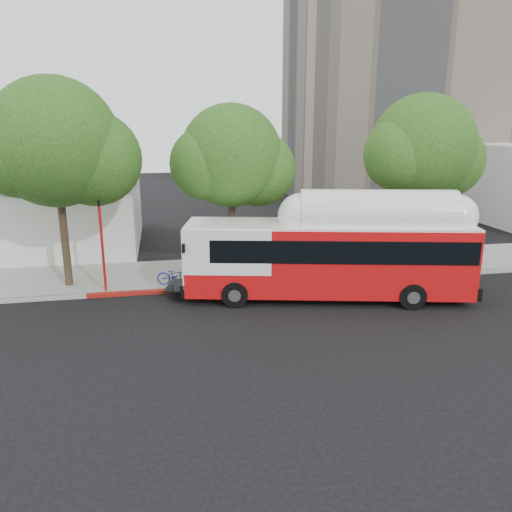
% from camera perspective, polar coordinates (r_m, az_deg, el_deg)
% --- Properties ---
extents(ground, '(120.00, 120.00, 0.00)m').
position_cam_1_polar(ground, '(20.60, 2.46, -6.99)').
color(ground, black).
rests_on(ground, ground).
extents(sidewalk, '(60.00, 5.00, 0.15)m').
position_cam_1_polar(sidewalk, '(26.58, -0.71, -1.62)').
color(sidewalk, gray).
rests_on(sidewalk, ground).
extents(curb_strip, '(60.00, 0.30, 0.15)m').
position_cam_1_polar(curb_strip, '(24.15, 0.37, -3.38)').
color(curb_strip, gray).
rests_on(curb_strip, ground).
extents(red_curb_segment, '(10.00, 0.32, 0.16)m').
position_cam_1_polar(red_curb_segment, '(23.78, -6.76, -3.77)').
color(red_curb_segment, maroon).
rests_on(red_curb_segment, ground).
extents(street_tree_left, '(6.67, 5.80, 9.74)m').
position_cam_1_polar(street_tree_left, '(24.49, -20.83, 11.51)').
color(street_tree_left, '#2D2116').
rests_on(street_tree_left, ground).
extents(street_tree_mid, '(5.75, 5.00, 8.62)m').
position_cam_1_polar(street_tree_mid, '(24.97, -1.94, 10.92)').
color(street_tree_mid, '#2D2116').
rests_on(street_tree_mid, ground).
extents(street_tree_right, '(6.21, 5.40, 9.18)m').
position_cam_1_polar(street_tree_right, '(28.10, 19.21, 11.30)').
color(street_tree_right, '#2D2116').
rests_on(street_tree_right, ground).
extents(apartment_tower, '(18.00, 18.00, 37.00)m').
position_cam_1_polar(apartment_tower, '(52.58, 16.36, 25.47)').
color(apartment_tower, gray).
rests_on(apartment_tower, ground).
extents(low_commercial_bldg, '(16.20, 10.20, 4.25)m').
position_cam_1_polar(low_commercial_bldg, '(34.41, -26.81, 4.18)').
color(low_commercial_bldg, silver).
rests_on(low_commercial_bldg, ground).
extents(transit_bus, '(13.59, 5.35, 3.96)m').
position_cam_1_polar(transit_bus, '(22.37, 8.40, -0.31)').
color(transit_bus, red).
rests_on(transit_bus, ground).
extents(signal_pole, '(0.12, 0.41, 4.37)m').
position_cam_1_polar(signal_pole, '(23.63, -17.15, 0.98)').
color(signal_pole, red).
rests_on(signal_pole, ground).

